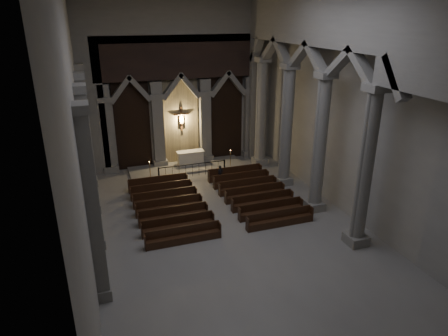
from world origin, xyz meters
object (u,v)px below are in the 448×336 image
(pews, at_px, (213,201))
(worshipper, at_px, (220,173))
(altar, at_px, (190,158))
(altar_rail, at_px, (192,168))
(candle_stand_left, at_px, (150,176))
(candle_stand_right, at_px, (230,163))

(pews, bearing_deg, worshipper, 65.15)
(altar, relative_size, worshipper, 1.85)
(pews, bearing_deg, altar_rail, 90.00)
(candle_stand_left, bearing_deg, candle_stand_right, 5.87)
(worshipper, bearing_deg, altar, 98.22)
(candle_stand_left, height_order, worshipper, candle_stand_left)
(altar, bearing_deg, candle_stand_right, -26.67)
(candle_stand_right, xyz_separation_m, pews, (-3.12, -5.60, -0.10))
(worshipper, bearing_deg, pews, -126.23)
(candle_stand_right, bearing_deg, altar, 153.33)
(candle_stand_right, bearing_deg, pews, -119.07)
(altar, distance_m, pews, 6.99)
(altar, bearing_deg, worshipper, -70.39)
(candle_stand_left, distance_m, candle_stand_right, 6.12)
(candle_stand_left, height_order, candle_stand_right, candle_stand_left)
(candle_stand_right, relative_size, worshipper, 1.27)
(altar_rail, height_order, candle_stand_left, candle_stand_left)
(altar, relative_size, altar_rail, 0.42)
(altar_rail, xyz_separation_m, worshipper, (1.63, -1.40, -0.09))
(altar, xyz_separation_m, pews, (-0.39, -6.97, -0.39))
(altar, distance_m, candle_stand_left, 3.92)
(altar, distance_m, worshipper, 3.67)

